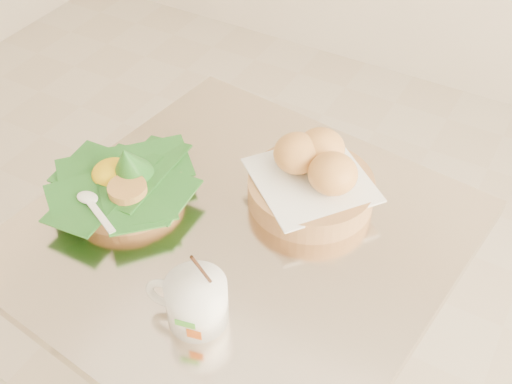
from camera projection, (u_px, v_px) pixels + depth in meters
The scene contains 4 objects.
cafe_table at pixel (241, 308), 1.27m from camera, with size 0.78×0.78×0.75m.
rice_basket at pixel (125, 182), 1.16m from camera, with size 0.26×0.26×0.13m.
bread_basket at pixel (313, 177), 1.15m from camera, with size 0.27×0.27×0.12m.
coffee_mug at pixel (195, 300), 0.96m from camera, with size 0.13×0.10×0.16m.
Camera 1 is at (0.59, -0.62, 1.57)m, focal length 45.00 mm.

